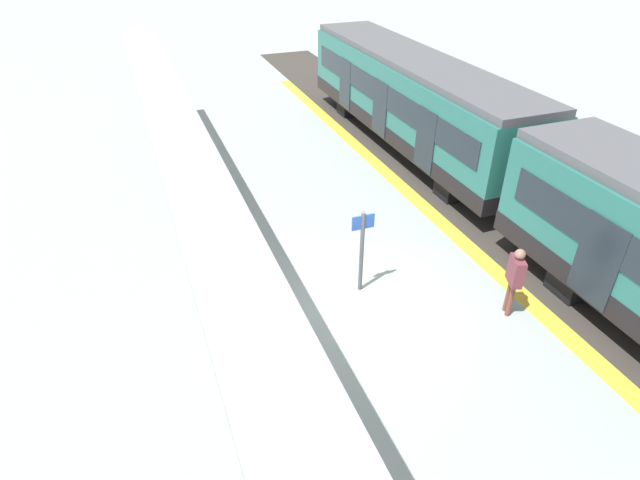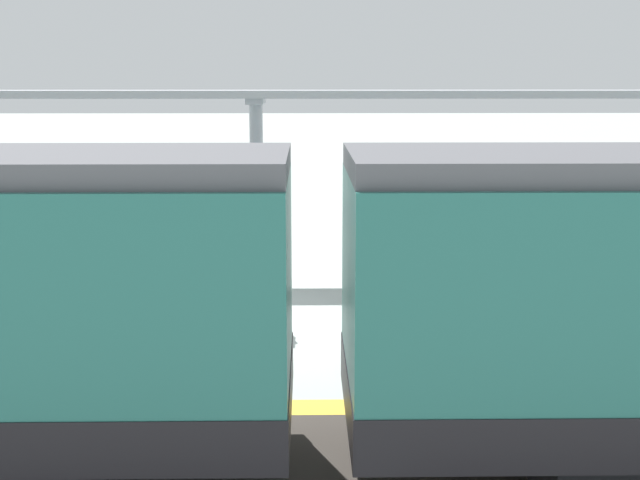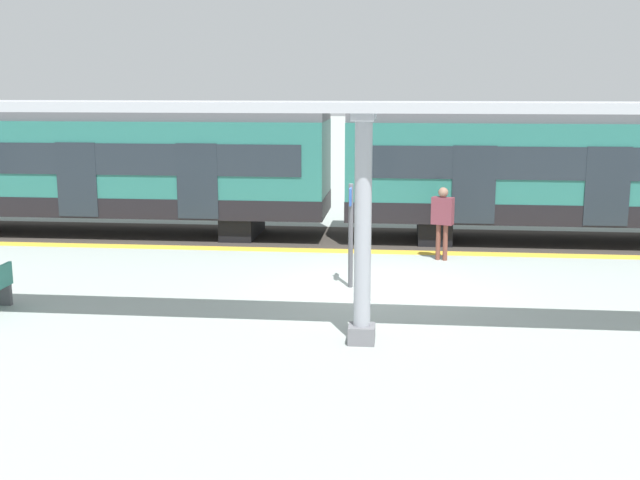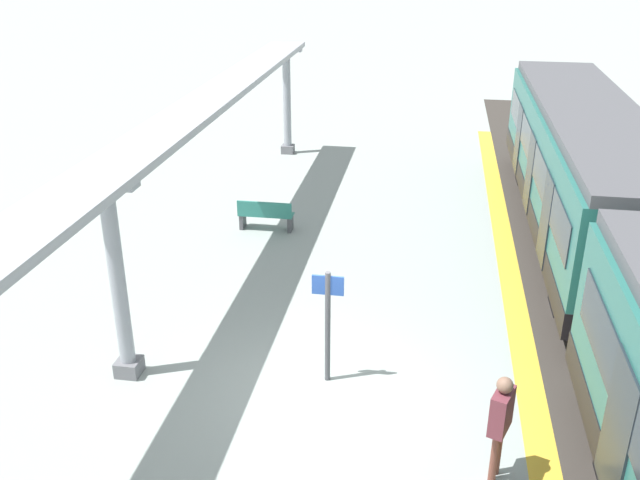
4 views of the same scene
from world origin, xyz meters
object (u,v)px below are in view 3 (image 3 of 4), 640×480
at_px(canopy_pillar_second, 363,229).
at_px(passenger_waiting_near_edge, 443,215).
at_px(train_near_carriage, 95,169).
at_px(train_far_carriage, 596,175).
at_px(platform_info_sign, 351,225).

distance_m(canopy_pillar_second, passenger_waiting_near_edge, 6.75).
xyz_separation_m(train_near_carriage, canopy_pillar_second, (9.14, 8.09, 0.09)).
xyz_separation_m(train_far_carriage, canopy_pillar_second, (9.14, -5.75, 0.09)).
height_order(canopy_pillar_second, platform_info_sign, canopy_pillar_second).
height_order(platform_info_sign, passenger_waiting_near_edge, platform_info_sign).
relative_size(platform_info_sign, passenger_waiting_near_edge, 1.23).
distance_m(train_far_carriage, passenger_waiting_near_edge, 4.96).
height_order(train_far_carriage, platform_info_sign, train_far_carriage).
relative_size(train_far_carriage, canopy_pillar_second, 3.49).
height_order(train_near_carriage, passenger_waiting_near_edge, train_near_carriage).
height_order(train_far_carriage, canopy_pillar_second, canopy_pillar_second).
bearing_deg(platform_info_sign, train_near_carriage, -125.63).
bearing_deg(platform_info_sign, canopy_pillar_second, 6.74).
relative_size(train_near_carriage, platform_info_sign, 6.03).
bearing_deg(canopy_pillar_second, train_far_carriage, 147.83).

